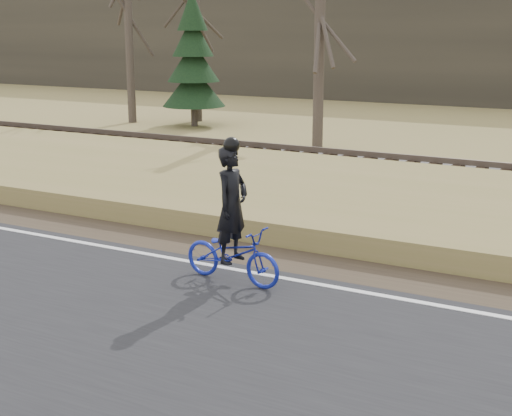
% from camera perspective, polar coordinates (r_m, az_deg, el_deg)
% --- Properties ---
extents(ground, '(120.00, 120.00, 0.00)m').
position_cam_1_polar(ground, '(13.23, -11.19, -3.78)').
color(ground, olive).
rests_on(ground, ground).
extents(road, '(120.00, 6.00, 0.06)m').
position_cam_1_polar(road, '(11.51, -19.02, -6.95)').
color(road, black).
rests_on(road, ground).
extents(edge_line, '(120.00, 0.12, 0.01)m').
position_cam_1_polar(edge_line, '(13.36, -10.66, -3.29)').
color(edge_line, silver).
rests_on(edge_line, road).
extents(shoulder, '(120.00, 1.60, 0.04)m').
position_cam_1_polar(shoulder, '(14.13, -8.16, -2.39)').
color(shoulder, '#473A2B').
rests_on(shoulder, ground).
extents(embankment, '(120.00, 5.00, 0.44)m').
position_cam_1_polar(embankment, '(16.51, -2.11, 0.91)').
color(embankment, olive).
rests_on(embankment, ground).
extents(ballast, '(120.00, 3.00, 0.45)m').
position_cam_1_polar(ballast, '(19.82, 3.36, 3.18)').
color(ballast, slate).
rests_on(ballast, ground).
extents(railroad, '(120.00, 2.40, 0.29)m').
position_cam_1_polar(railroad, '(19.76, 3.37, 4.04)').
color(railroad, black).
rests_on(railroad, ballast).
extents(treeline_backdrop, '(120.00, 4.00, 6.00)m').
position_cam_1_polar(treeline_backdrop, '(40.54, 16.71, 12.26)').
color(treeline_backdrop, '#383328').
rests_on(treeline_backdrop, ground).
extents(cyclist, '(1.80, 0.76, 2.35)m').
position_cam_1_polar(cyclist, '(11.31, -1.91, -2.24)').
color(cyclist, '#17239E').
rests_on(cyclist, road).
extents(bare_tree_far_left, '(0.36, 0.36, 8.18)m').
position_cam_1_polar(bare_tree_far_left, '(31.37, -10.17, 14.19)').
color(bare_tree_far_left, '#473C34').
rests_on(bare_tree_far_left, ground).
extents(bare_tree_left, '(0.36, 0.36, 9.20)m').
position_cam_1_polar(bare_tree_left, '(31.49, -4.82, 15.28)').
color(bare_tree_left, '#473C34').
rests_on(bare_tree_left, ground).
extents(bare_tree_near_left, '(0.36, 0.36, 7.98)m').
position_cam_1_polar(bare_tree_near_left, '(24.46, 5.13, 14.13)').
color(bare_tree_near_left, '#473C34').
rests_on(bare_tree_near_left, ground).
extents(conifer, '(2.60, 2.60, 5.50)m').
position_cam_1_polar(conifer, '(29.90, -5.05, 11.50)').
color(conifer, '#473C34').
rests_on(conifer, ground).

